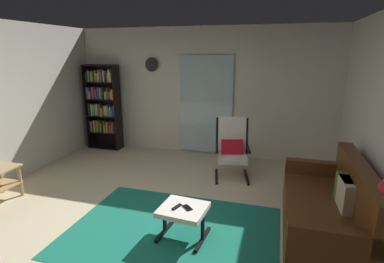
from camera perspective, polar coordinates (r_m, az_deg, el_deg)
ground_plane at (r=4.04m, az=-9.10°, el=-16.76°), size 7.02×7.02×0.00m
wall_back at (r=6.23m, az=1.88°, el=7.45°), size 5.60×0.06×2.60m
glass_door_panel at (r=6.18m, az=2.65°, el=5.03°), size 1.10×0.01×2.00m
area_rug at (r=3.85m, az=-3.63°, el=-18.26°), size 2.50×1.82×0.01m
bookshelf_near_tv at (r=6.90m, az=-16.55°, el=4.92°), size 0.74×0.30×1.85m
leather_sofa at (r=3.96m, az=24.67°, el=-13.51°), size 0.86×1.90×0.89m
lounge_armchair at (r=5.21m, az=7.62°, el=-2.81°), size 0.68×0.75×1.02m
ottoman at (r=3.58m, az=-1.69°, el=-15.13°), size 0.56×0.52×0.38m
tv_remote at (r=3.54m, az=-2.90°, el=-14.11°), size 0.08×0.15×0.02m
cell_phone at (r=3.53m, az=-0.88°, el=-14.27°), size 0.15×0.15×0.01m
wall_clock at (r=6.46m, az=-7.66°, el=12.49°), size 0.29×0.03×0.29m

